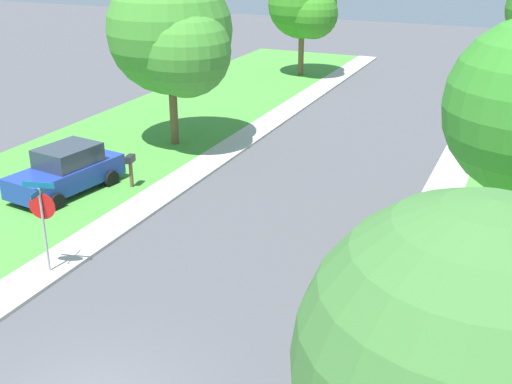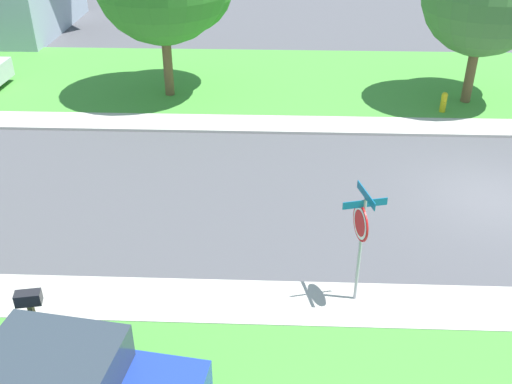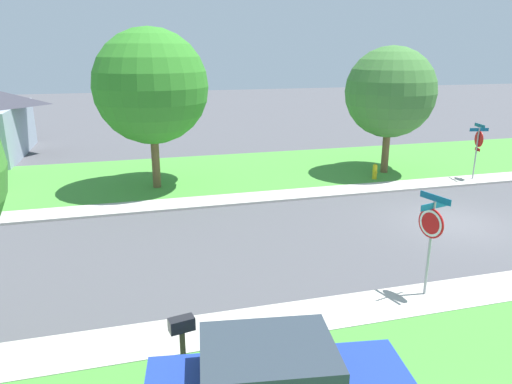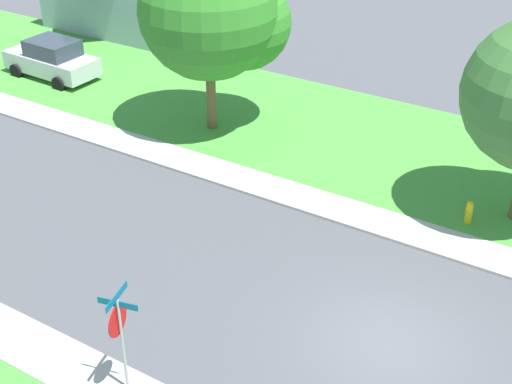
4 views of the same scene
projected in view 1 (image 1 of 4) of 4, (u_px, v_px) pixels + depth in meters
name	position (u px, v px, depth m)	size (l,w,h in m)	color
sidewalk_east	(429.00, 222.00, 21.49)	(1.40, 56.00, 0.10)	#B7B2A8
sidewalk_west	(180.00, 181.00, 25.00)	(1.40, 56.00, 0.10)	#B7B2A8
lawn_west	(80.00, 165.00, 26.75)	(8.00, 56.00, 0.08)	#479338
stop_sign_far_corner	(42.00, 212.00, 17.75)	(0.90, 0.90, 2.77)	#9E9EA3
car_blue_kerbside_mid	(67.00, 171.00, 23.68)	(2.49, 4.51, 1.76)	#1E389E
tree_sidewalk_mid	(305.00, 6.00, 40.88)	(4.69, 4.36, 6.79)	brown
tree_sidewalk_near	(174.00, 36.00, 27.17)	(5.71, 5.31, 7.68)	brown
mailbox	(130.00, 163.00, 24.02)	(0.33, 0.52, 1.31)	brown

